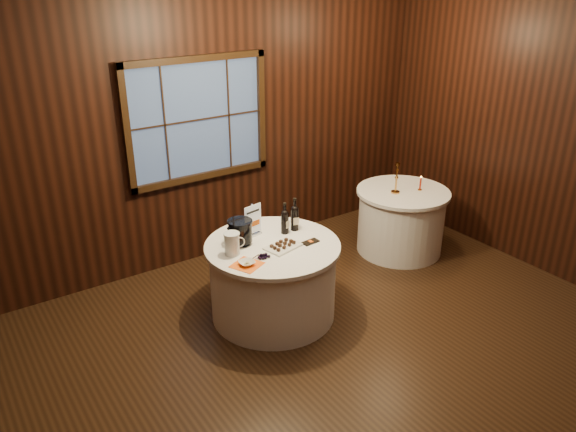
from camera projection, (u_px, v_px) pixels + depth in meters
ground at (337, 368)px, 4.81m from camera, size 6.00×6.00×0.00m
back_wall at (197, 129)px, 6.05m from camera, size 6.00×0.10×3.00m
main_table at (273, 280)px, 5.40m from camera, size 1.28×1.28×0.77m
side_table at (401, 220)px, 6.66m from camera, size 1.08×1.08×0.77m
sign_stand at (253, 225)px, 5.38m from camera, size 0.20×0.12×0.33m
port_bottle_left at (285, 220)px, 5.41m from camera, size 0.08×0.09×0.32m
port_bottle_right at (295, 216)px, 5.48m from camera, size 0.08×0.09×0.34m
ice_bucket at (240, 232)px, 5.21m from camera, size 0.24×0.24×0.24m
chocolate_plate at (283, 246)px, 5.18m from camera, size 0.36×0.28×0.05m
chocolate_box at (310, 242)px, 5.28m from camera, size 0.17×0.09×0.01m
grape_bunch at (263, 255)px, 5.00m from camera, size 0.18×0.11×0.04m
glass_pitcher at (232, 244)px, 5.03m from camera, size 0.19×0.15×0.21m
orange_napkin at (247, 265)px, 4.88m from camera, size 0.31×0.31×0.00m
cracker_bowl at (247, 263)px, 4.88m from camera, size 0.14×0.14×0.03m
brass_candlestick at (396, 182)px, 6.39m from camera, size 0.10×0.10×0.36m
red_candle at (420, 185)px, 6.48m from camera, size 0.05×0.05×0.17m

